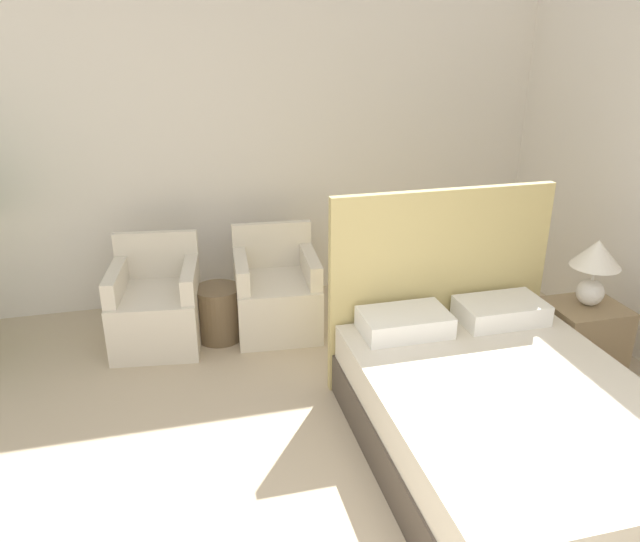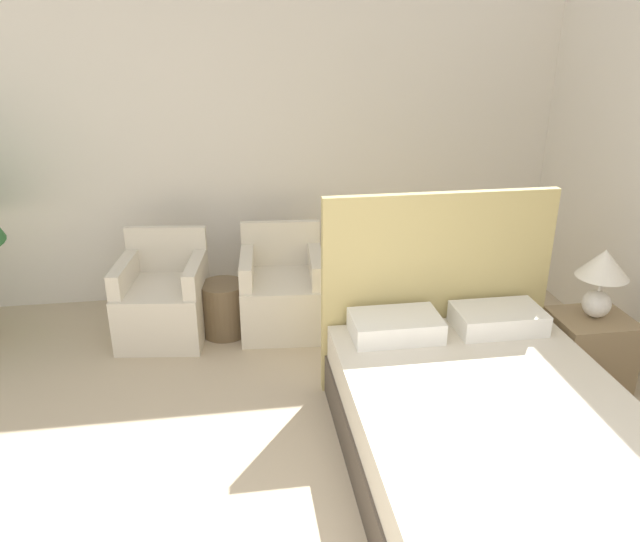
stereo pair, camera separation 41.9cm
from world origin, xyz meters
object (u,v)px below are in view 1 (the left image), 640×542
at_px(nightstand, 582,338).
at_px(table_lamp, 595,263).
at_px(armchair_near_window_left, 157,311).
at_px(armchair_near_window_right, 277,298).
at_px(side_table, 219,313).
at_px(bed, 503,413).

height_order(nightstand, table_lamp, table_lamp).
height_order(armchair_near_window_left, armchair_near_window_right, same).
xyz_separation_m(armchair_near_window_right, table_lamp, (2.03, -1.17, 0.56)).
bearing_deg(armchair_near_window_left, side_table, 3.83).
relative_size(armchair_near_window_left, armchair_near_window_right, 1.00).
bearing_deg(nightstand, bed, -145.23).
distance_m(nightstand, side_table, 2.76).
bearing_deg(bed, nightstand, 34.77).
xyz_separation_m(bed, side_table, (-1.45, 1.89, -0.08)).
height_order(bed, nightstand, bed).
height_order(nightstand, side_table, nightstand).
xyz_separation_m(table_lamp, side_table, (-2.52, 1.14, -0.63)).
xyz_separation_m(armchair_near_window_left, side_table, (0.48, -0.03, -0.06)).
xyz_separation_m(armchair_near_window_right, nightstand, (2.02, -1.19, -0.02)).
height_order(armchair_near_window_left, nightstand, armchair_near_window_left).
distance_m(armchair_near_window_left, armchair_near_window_right, 0.96).
distance_m(armchair_near_window_right, table_lamp, 2.41).
bearing_deg(armchair_near_window_right, table_lamp, -25.55).
relative_size(bed, side_table, 4.75).
bearing_deg(bed, armchair_near_window_right, 116.70).
relative_size(nightstand, table_lamp, 1.09).
height_order(bed, side_table, bed).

